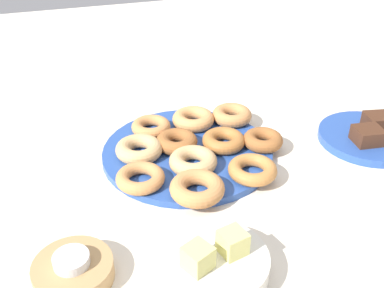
# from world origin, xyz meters

# --- Properties ---
(ground_plane) EXTENTS (2.40, 2.40, 0.00)m
(ground_plane) POSITION_xyz_m (0.00, 0.00, 0.00)
(ground_plane) COLOR beige
(donut_plate) EXTENTS (0.35, 0.35, 0.01)m
(donut_plate) POSITION_xyz_m (0.00, 0.00, 0.01)
(donut_plate) COLOR #284C9E
(donut_plate) RESTS_ON ground_plane
(donut_0) EXTENTS (0.11, 0.11, 0.03)m
(donut_0) POSITION_xyz_m (-0.04, -0.09, 0.03)
(donut_0) COLOR tan
(donut_0) RESTS_ON donut_plate
(donut_1) EXTENTS (0.12, 0.12, 0.03)m
(donut_1) POSITION_xyz_m (-0.07, 0.01, 0.03)
(donut_1) COLOR #AD6B33
(donut_1) RESTS_ON donut_plate
(donut_2) EXTENTS (0.13, 0.13, 0.03)m
(donut_2) POSITION_xyz_m (0.10, -0.01, 0.03)
(donut_2) COLOR tan
(donut_2) RESTS_ON donut_plate
(donut_3) EXTENTS (0.11, 0.11, 0.03)m
(donut_3) POSITION_xyz_m (0.02, -0.01, 0.03)
(donut_3) COLOR #995B2D
(donut_3) RESTS_ON donut_plate
(donut_4) EXTENTS (0.12, 0.12, 0.03)m
(donut_4) POSITION_xyz_m (-0.13, -0.08, 0.03)
(donut_4) COLOR #C6844C
(donut_4) RESTS_ON donut_plate
(donut_5) EXTENTS (0.12, 0.12, 0.02)m
(donut_5) POSITION_xyz_m (0.12, 0.08, 0.03)
(donut_5) COLOR #C6844C
(donut_5) RESTS_ON donut_plate
(donut_6) EXTENTS (0.11, 0.11, 0.03)m
(donut_6) POSITION_xyz_m (-0.15, 0.04, 0.03)
(donut_6) COLOR #995B2D
(donut_6) RESTS_ON donut_plate
(donut_7) EXTENTS (0.12, 0.12, 0.03)m
(donut_7) POSITION_xyz_m (0.01, 0.07, 0.03)
(donut_7) COLOR tan
(donut_7) RESTS_ON donut_plate
(donut_8) EXTENTS (0.10, 0.10, 0.02)m
(donut_8) POSITION_xyz_m (0.05, -0.09, 0.03)
(donut_8) COLOR #C6844C
(donut_8) RESTS_ON donut_plate
(donut_9) EXTENTS (0.13, 0.13, 0.03)m
(donut_9) POSITION_xyz_m (0.03, 0.15, 0.03)
(donut_9) COLOR #C6844C
(donut_9) RESTS_ON donut_plate
(donut_10) EXTENTS (0.12, 0.12, 0.03)m
(donut_10) POSITION_xyz_m (-0.09, 0.12, 0.03)
(donut_10) COLOR #BC7A3D
(donut_10) RESTS_ON donut_plate
(cake_plate) EXTENTS (0.21, 0.21, 0.02)m
(cake_plate) POSITION_xyz_m (-0.39, 0.07, 0.01)
(cake_plate) COLOR #284C9E
(cake_plate) RESTS_ON ground_plane
(brownie_near) EXTENTS (0.07, 0.06, 0.03)m
(brownie_near) POSITION_xyz_m (-0.42, 0.05, 0.03)
(brownie_near) COLOR #472819
(brownie_near) RESTS_ON cake_plate
(brownie_far) EXTENTS (0.06, 0.06, 0.03)m
(brownie_far) POSITION_xyz_m (-0.36, 0.10, 0.03)
(brownie_far) COLOR #472819
(brownie_far) RESTS_ON cake_plate
(candle_holder) EXTENTS (0.12, 0.12, 0.03)m
(candle_holder) POSITION_xyz_m (0.26, 0.26, 0.01)
(candle_holder) COLOR tan
(candle_holder) RESTS_ON ground_plane
(tealight) EXTENTS (0.05, 0.05, 0.01)m
(tealight) POSITION_xyz_m (0.26, 0.26, 0.04)
(tealight) COLOR silver
(tealight) RESTS_ON candle_holder
(fruit_bowl) EXTENTS (0.16, 0.16, 0.04)m
(fruit_bowl) POSITION_xyz_m (0.06, 0.32, 0.02)
(fruit_bowl) COLOR silver
(fruit_bowl) RESTS_ON ground_plane
(melon_chunk_left) EXTENTS (0.04, 0.04, 0.04)m
(melon_chunk_left) POSITION_xyz_m (0.03, 0.32, 0.05)
(melon_chunk_left) COLOR #DBD67A
(melon_chunk_left) RESTS_ON fruit_bowl
(melon_chunk_right) EXTENTS (0.05, 0.05, 0.04)m
(melon_chunk_right) POSITION_xyz_m (0.09, 0.33, 0.05)
(melon_chunk_right) COLOR #DBD67A
(melon_chunk_right) RESTS_ON fruit_bowl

